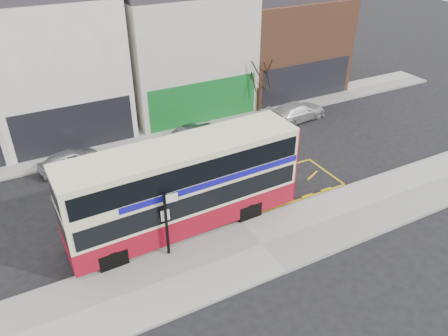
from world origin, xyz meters
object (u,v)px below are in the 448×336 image
car_silver (69,160)px  car_grey (195,136)px  bus_stop_post (167,218)px  double_decker_bus (185,186)px  car_white (297,111)px  street_tree_right (260,66)px

car_silver → car_grey: car_grey is taller
bus_stop_post → car_grey: (5.47, 9.14, -1.42)m
bus_stop_post → car_silver: size_ratio=0.90×
car_silver → double_decker_bus: bearing=-170.3°
car_grey → car_white: bearing=-105.2°
bus_stop_post → street_tree_right: size_ratio=0.61×
bus_stop_post → car_white: (13.79, 9.24, -1.43)m
double_decker_bus → car_white: 14.55m
bus_stop_post → car_silver: bus_stop_post is taller
double_decker_bus → bus_stop_post: (-1.52, -1.60, -0.28)m
street_tree_right → car_grey: bearing=-158.1°
double_decker_bus → car_grey: bearing=60.6°
car_grey → car_white: 8.32m
double_decker_bus → car_grey: 8.67m
bus_stop_post → street_tree_right: (11.97, 11.75, 1.57)m
bus_stop_post → street_tree_right: 16.85m
double_decker_bus → car_grey: double_decker_bus is taller
car_white → street_tree_right: bearing=29.9°
bus_stop_post → car_white: 16.66m
car_grey → street_tree_right: 7.62m
double_decker_bus → street_tree_right: (10.45, 10.15, 1.29)m
car_white → bus_stop_post: bearing=117.8°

